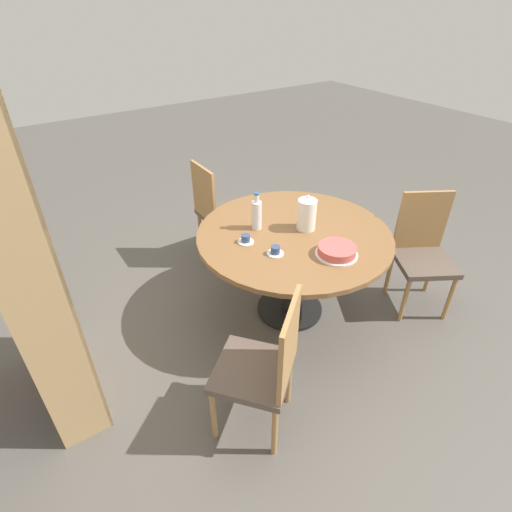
{
  "coord_description": "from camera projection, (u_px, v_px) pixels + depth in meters",
  "views": [
    {
      "loc": [
        -1.91,
        1.63,
        2.23
      ],
      "look_at": [
        0.0,
        0.34,
        0.67
      ],
      "focal_mm": 28.0,
      "sensor_mm": 36.0,
      "label": 1
    }
  ],
  "objects": [
    {
      "name": "chair_b",
      "position": [
        264.0,
        366.0,
        2.19
      ],
      "size": [
        0.59,
        0.59,
        0.95
      ],
      "rotation": [
        0.0,
        0.0,
        2.26
      ],
      "color": "#A87A47",
      "rests_on": "ground_plane"
    },
    {
      "name": "water_bottle",
      "position": [
        257.0,
        214.0,
        2.89
      ],
      "size": [
        0.07,
        0.07,
        0.29
      ],
      "color": "silver",
      "rests_on": "dining_table"
    },
    {
      "name": "bookshelf",
      "position": [
        33.0,
        274.0,
        2.17
      ],
      "size": [
        0.88,
        0.28,
        1.99
      ],
      "rotation": [
        0.0,
        0.0,
        3.14
      ],
      "color": "tan",
      "rests_on": "ground_plane"
    },
    {
      "name": "cup_a",
      "position": [
        246.0,
        239.0,
        2.78
      ],
      "size": [
        0.11,
        0.11,
        0.06
      ],
      "color": "white",
      "rests_on": "dining_table"
    },
    {
      "name": "dining_table",
      "position": [
        293.0,
        248.0,
        2.98
      ],
      "size": [
        1.42,
        1.42,
        0.74
      ],
      "color": "black",
      "rests_on": "ground_plane"
    },
    {
      "name": "coffee_pot",
      "position": [
        307.0,
        214.0,
        2.88
      ],
      "size": [
        0.14,
        0.14,
        0.27
      ],
      "color": "white",
      "rests_on": "dining_table"
    },
    {
      "name": "chair_c",
      "position": [
        423.0,
        251.0,
        3.15
      ],
      "size": [
        0.58,
        0.58,
        0.95
      ],
      "rotation": [
        0.0,
        0.0,
        4.18
      ],
      "color": "#A87A47",
      "rests_on": "ground_plane"
    },
    {
      "name": "ground_plane",
      "position": [
        289.0,
        309.0,
        3.32
      ],
      "size": [
        14.0,
        14.0,
        0.0
      ],
      "primitive_type": "plane",
      "color": "#56514C"
    },
    {
      "name": "chair_a",
      "position": [
        218.0,
        210.0,
        3.73
      ],
      "size": [
        0.42,
        0.42,
        0.95
      ],
      "rotation": [
        0.0,
        0.0,
        -0.01
      ],
      "color": "#A87A47",
      "rests_on": "ground_plane"
    },
    {
      "name": "cup_b",
      "position": [
        275.0,
        251.0,
        2.66
      ],
      "size": [
        0.11,
        0.11,
        0.06
      ],
      "color": "white",
      "rests_on": "dining_table"
    },
    {
      "name": "cake_main",
      "position": [
        337.0,
        251.0,
        2.64
      ],
      "size": [
        0.28,
        0.28,
        0.07
      ],
      "color": "white",
      "rests_on": "dining_table"
    }
  ]
}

